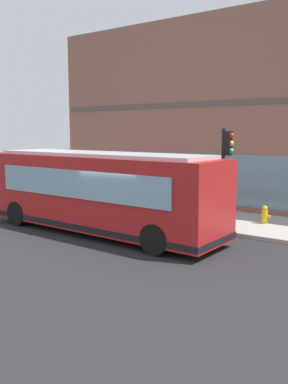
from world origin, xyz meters
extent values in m
plane|color=#262628|center=(0.00, 0.00, 0.00)|extent=(120.00, 120.00, 0.00)
cube|color=#B2ADA3|center=(4.63, 0.00, 0.07)|extent=(4.07, 40.00, 0.15)
cube|color=#8C5B4C|center=(10.49, 0.00, 4.69)|extent=(7.64, 19.14, 9.37)
cube|color=brown|center=(6.82, 0.00, 5.16)|extent=(0.36, 18.76, 0.24)
cube|color=slate|center=(6.72, 0.00, 1.60)|extent=(0.12, 13.40, 2.40)
cube|color=red|center=(0.23, 1.49, 1.60)|extent=(2.81, 10.07, 2.70)
cube|color=silver|center=(0.23, 1.49, 3.01)|extent=(2.40, 9.06, 0.12)
cube|color=#8CB2C6|center=(0.38, 6.46, 2.05)|extent=(2.20, 0.15, 1.20)
cube|color=#8CB2C6|center=(1.50, 1.45, 2.00)|extent=(0.31, 8.20, 1.00)
cube|color=#8CB2C6|center=(-1.04, 1.53, 2.00)|extent=(0.31, 8.20, 1.00)
cube|color=black|center=(0.23, 1.49, 0.43)|extent=(2.85, 10.11, 0.20)
cylinder|color=black|center=(1.49, 5.05, 0.50)|extent=(0.33, 1.01, 1.00)
cylinder|color=black|center=(-0.81, 5.12, 0.50)|extent=(0.33, 1.01, 1.00)
cylinder|color=black|center=(1.27, -1.95, 0.50)|extent=(0.33, 1.01, 1.00)
cylinder|color=black|center=(-1.02, -1.88, 0.50)|extent=(0.33, 1.01, 1.00)
cylinder|color=black|center=(3.08, -2.21, 2.06)|extent=(0.14, 0.14, 3.81)
cube|color=black|center=(3.08, -2.40, 3.41)|extent=(0.32, 0.24, 0.90)
sphere|color=red|center=(3.08, -2.53, 3.69)|extent=(0.20, 0.20, 0.20)
sphere|color=yellow|center=(3.08, -2.53, 3.41)|extent=(0.20, 0.20, 0.20)
sphere|color=green|center=(3.08, -2.53, 3.13)|extent=(0.20, 0.20, 0.20)
cylinder|color=yellow|center=(4.79, -3.32, 0.43)|extent=(0.24, 0.24, 0.55)
sphere|color=yellow|center=(4.79, -3.32, 0.78)|extent=(0.22, 0.22, 0.22)
cylinder|color=yellow|center=(4.79, -3.49, 0.48)|extent=(0.10, 0.12, 0.10)
cylinder|color=yellow|center=(4.96, -3.32, 0.48)|extent=(0.12, 0.10, 0.10)
cylinder|color=#3359A5|center=(3.73, 3.23, 0.55)|extent=(0.14, 0.14, 0.81)
cylinder|color=#3359A5|center=(3.59, 3.11, 0.55)|extent=(0.14, 0.14, 0.81)
cylinder|color=#B23338|center=(3.66, 3.17, 1.28)|extent=(0.32, 0.32, 0.64)
sphere|color=brown|center=(3.66, 3.17, 1.71)|extent=(0.22, 0.22, 0.22)
cylinder|color=gold|center=(4.53, 6.09, 0.55)|extent=(0.14, 0.14, 0.80)
cylinder|color=gold|center=(4.42, 5.95, 0.55)|extent=(0.14, 0.14, 0.80)
cylinder|color=silver|center=(4.48, 6.02, 1.27)|extent=(0.32, 0.32, 0.63)
sphere|color=brown|center=(4.48, 6.02, 1.69)|extent=(0.22, 0.22, 0.22)
cube|color=#BF3F19|center=(5.80, 1.02, 0.60)|extent=(0.44, 0.40, 0.90)
cube|color=#8CB2C6|center=(5.80, 0.81, 0.78)|extent=(0.35, 0.03, 0.30)
camera|label=1|loc=(-11.58, -9.00, 3.83)|focal=39.16mm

